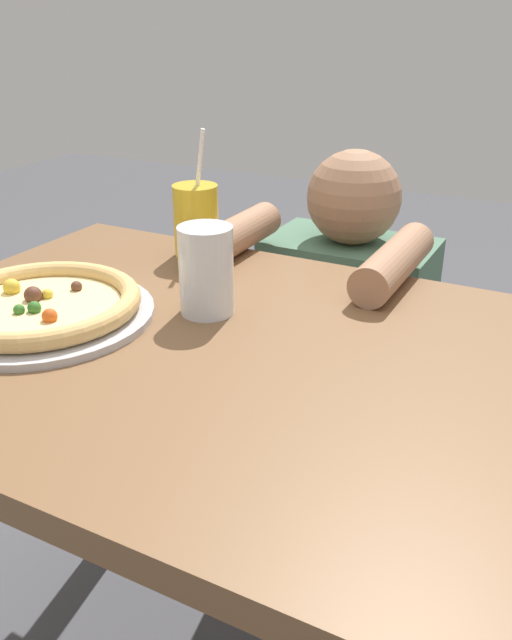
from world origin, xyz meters
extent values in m
cube|color=brown|center=(0.00, 0.00, 0.73)|extent=(1.21, 0.77, 0.04)
cylinder|color=brown|center=(-0.52, 0.30, 0.35)|extent=(0.07, 0.07, 0.71)
cylinder|color=#B7B7BC|center=(-0.34, -0.06, 0.76)|extent=(0.35, 0.35, 0.01)
cylinder|color=#EFD68C|center=(-0.34, -0.06, 0.77)|extent=(0.25, 0.25, 0.01)
torus|color=tan|center=(-0.34, -0.06, 0.78)|extent=(0.31, 0.31, 0.03)
sphere|color=#2D6623|center=(-0.35, -0.09, 0.78)|extent=(0.02, 0.02, 0.02)
sphere|color=#BF4C19|center=(-0.29, -0.09, 0.78)|extent=(0.02, 0.02, 0.02)
sphere|color=brown|center=(-0.37, -0.05, 0.78)|extent=(0.03, 0.03, 0.03)
sphere|color=gold|center=(-0.35, -0.03, 0.78)|extent=(0.02, 0.02, 0.02)
sphere|color=brown|center=(-0.34, 0.02, 0.78)|extent=(0.02, 0.02, 0.02)
sphere|color=#2D6623|center=(-0.33, -0.08, 0.78)|extent=(0.02, 0.02, 0.02)
sphere|color=gold|center=(-0.42, -0.04, 0.78)|extent=(0.03, 0.03, 0.03)
cylinder|color=gold|center=(-0.29, 0.31, 0.82)|extent=(0.09, 0.09, 0.14)
cylinder|color=white|center=(-0.27, 0.31, 0.93)|extent=(0.03, 0.01, 0.12)
cylinder|color=silver|center=(-0.13, 0.08, 0.82)|extent=(0.09, 0.09, 0.14)
cube|color=white|center=(-0.14, 0.09, 0.86)|extent=(0.03, 0.03, 0.02)
cube|color=white|center=(-0.12, 0.08, 0.86)|extent=(0.03, 0.03, 0.02)
cylinder|color=#333847|center=(-0.07, 0.58, 0.23)|extent=(0.29, 0.29, 0.45)
cube|color=#4C7259|center=(-0.07, 0.58, 0.59)|extent=(0.36, 0.22, 0.28)
sphere|color=#A37556|center=(-0.07, 0.58, 0.83)|extent=(0.20, 0.20, 0.20)
cylinder|color=#A37556|center=(-0.23, 0.35, 0.79)|extent=(0.07, 0.28, 0.07)
cylinder|color=#A37556|center=(0.09, 0.35, 0.79)|extent=(0.07, 0.28, 0.07)
camera|label=1|loc=(0.38, -0.73, 1.18)|focal=37.16mm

